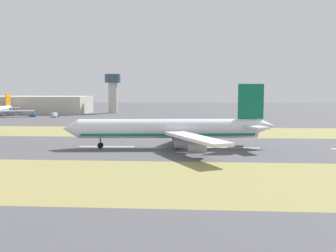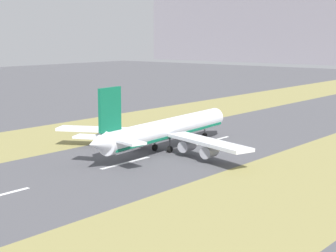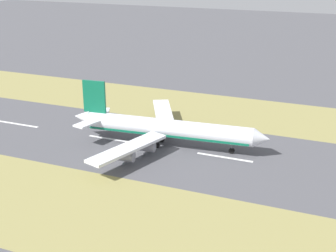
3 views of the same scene
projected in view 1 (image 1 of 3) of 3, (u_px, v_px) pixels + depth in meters
name	position (u px, v px, depth m)	size (l,w,h in m)	color
ground_plane	(158.00, 147.00, 126.14)	(800.00, 800.00, 0.00)	#4C4C51
grass_median_west	(138.00, 179.00, 81.45)	(40.00, 600.00, 0.01)	olive
grass_median_east	(168.00, 132.00, 170.83)	(40.00, 600.00, 0.01)	olive
centreline_dash_mid	(231.00, 148.00, 124.56)	(1.20, 18.00, 0.01)	silver
centreline_dash_far	(107.00, 146.00, 127.27)	(1.20, 18.00, 0.01)	silver
airplane_main_jet	(174.00, 129.00, 123.46)	(63.88, 67.22, 20.20)	silver
terminal_building	(24.00, 105.00, 300.01)	(36.00, 98.63, 12.92)	#BCB7A8
control_tower	(113.00, 89.00, 300.52)	(12.00, 12.00, 29.74)	#BCB7A8
service_truck	(55.00, 115.00, 257.05)	(6.34, 3.65, 3.10)	#1E51B2
apron_car	(33.00, 115.00, 259.88)	(2.69, 4.67, 2.03)	#1E51B2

